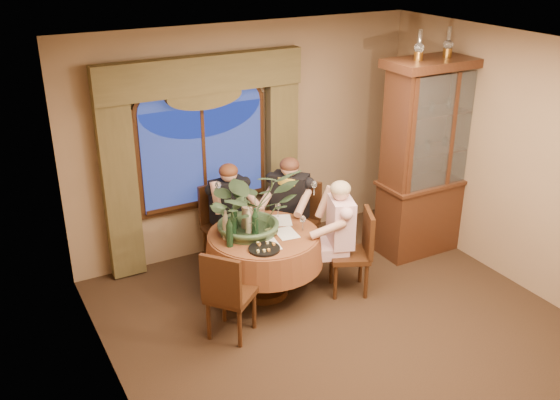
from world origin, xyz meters
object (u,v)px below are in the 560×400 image
china_cabinet (436,157)px  person_scarf (290,210)px  chair_back (224,226)px  person_back (229,215)px  wine_bottle_0 (226,225)px  wine_bottle_5 (248,222)px  dining_table (264,264)px  chair_back_right (298,223)px  chair_right (349,253)px  chair_front_left (231,293)px  wine_bottle_1 (229,232)px  oil_lamp_left (419,45)px  wine_bottle_2 (255,223)px  stoneware_vase (248,219)px  centerpiece_plant (250,176)px  person_pink (340,236)px  olive_bowl (271,232)px  wine_bottle_3 (234,217)px  oil_lamp_right (476,39)px  oil_lamp_center (448,42)px  wine_bottle_4 (233,226)px

china_cabinet → person_scarf: 1.91m
chair_back → person_back: (0.05, -0.07, 0.17)m
wine_bottle_0 → wine_bottle_5: bearing=-12.0°
dining_table → chair_back: size_ratio=1.35×
chair_back_right → person_back: 0.85m
dining_table → chair_right: size_ratio=1.35×
chair_front_left → wine_bottle_1: bearing=116.3°
oil_lamp_left → chair_back_right: 2.49m
dining_table → chair_right: 0.95m
dining_table → wine_bottle_2: size_ratio=3.94×
wine_bottle_1 → wine_bottle_2: size_ratio=1.00×
stoneware_vase → dining_table: bearing=-51.1°
wine_bottle_1 → wine_bottle_0: bearing=78.4°
stoneware_vase → wine_bottle_0: size_ratio=0.85×
oil_lamp_left → centerpiece_plant: 2.37m
person_pink → wine_bottle_0: size_ratio=3.96×
olive_bowl → wine_bottle_3: size_ratio=0.45×
olive_bowl → chair_back_right: bearing=41.0°
oil_lamp_right → chair_back: 3.69m
person_back → chair_front_left: bearing=62.6°
oil_lamp_left → oil_lamp_center: size_ratio=1.00×
oil_lamp_left → wine_bottle_4: oil_lamp_left is taller
person_scarf → wine_bottle_3: person_scarf is taller
oil_lamp_right → chair_right: 2.90m
china_cabinet → stoneware_vase: size_ratio=8.61×
chair_back_right → chair_front_left: size_ratio=1.00×
olive_bowl → wine_bottle_0: size_ratio=0.45×
chair_front_left → chair_back_right: bearing=87.9°
china_cabinet → wine_bottle_3: 2.66m
person_pink → wine_bottle_4: 1.22m
chair_back_right → wine_bottle_3: (-0.99, -0.33, 0.44)m
stoneware_vase → person_back: bearing=84.0°
chair_back → oil_lamp_right: bearing=157.1°
chair_right → wine_bottle_0: (-1.27, 0.46, 0.44)m
oil_lamp_left → chair_front_left: oil_lamp_left is taller
chair_back_right → centerpiece_plant: size_ratio=0.85×
oil_lamp_left → olive_bowl: 2.63m
person_scarf → oil_lamp_left: bearing=-152.0°
oil_lamp_right → wine_bottle_1: size_ratio=1.03×
oil_lamp_right → chair_back: bearing=163.5°
person_pink → wine_bottle_0: (-1.21, 0.35, 0.26)m
oil_lamp_center → wine_bottle_4: oil_lamp_center is taller
person_pink → oil_lamp_left: bearing=-55.7°
person_scarf → wine_bottle_5: person_scarf is taller
dining_table → person_pink: size_ratio=0.99×
china_cabinet → oil_lamp_right: 1.44m
person_pink → wine_bottle_5: size_ratio=3.96×
wine_bottle_2 → wine_bottle_0: bearing=162.4°
china_cabinet → chair_right: (-1.52, -0.42, -0.73)m
olive_bowl → wine_bottle_4: (-0.41, 0.08, 0.14)m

